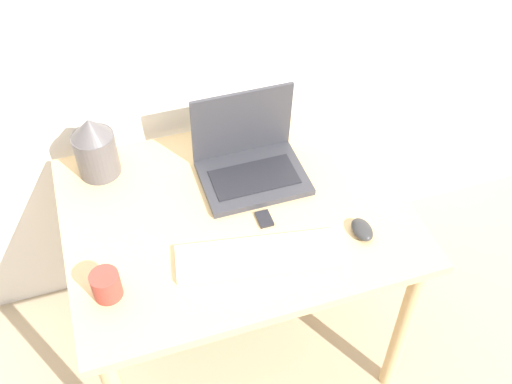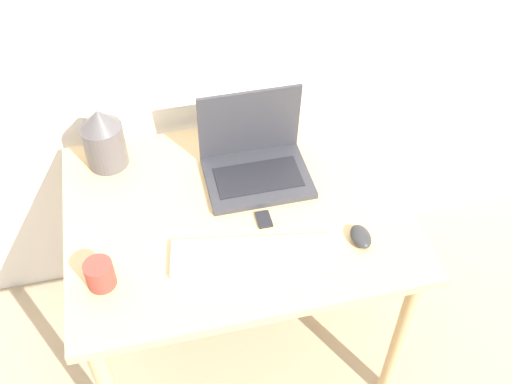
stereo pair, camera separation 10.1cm
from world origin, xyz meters
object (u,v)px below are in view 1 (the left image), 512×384
Objects in this scene: laptop at (249,158)px; mp3_player at (264,219)px; vase at (95,147)px; mug at (106,285)px; keyboard at (259,255)px; mouse at (362,230)px.

mp3_player is (-0.02, -0.21, -0.05)m from laptop.
mp3_player is at bearing -39.99° from vase.
mp3_player is 0.48m from mug.
laptop reaches higher than keyboard.
mug reaches higher than keyboard.
keyboard is 7.77× the size of mp3_player.
mouse is 1.41× the size of mp3_player.
keyboard is 0.41m from mug.
mouse is at bearing -1.32° from mug.
vase is 0.56m from mp3_player.
mouse is 1.08× the size of mug.
mug is (-0.47, -0.12, 0.03)m from mp3_player.
vase is at bearing 84.50° from mug.
laptop reaches higher than mp3_player.
mug is at bearing -146.31° from laptop.
mouse is 0.28m from mp3_player.
keyboard is 2.27× the size of vase.
vase reaches higher than mug.
mp3_player is 0.76× the size of mug.
mp3_player is at bearing -95.70° from laptop.
laptop is at bearing -18.30° from vase.
keyboard is 0.30m from mouse.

